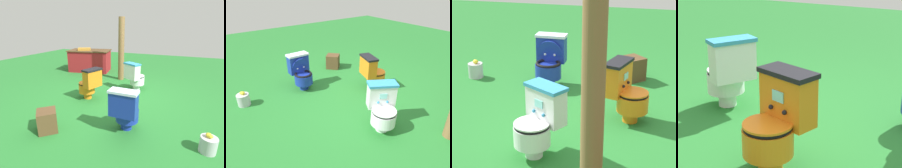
% 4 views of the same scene
% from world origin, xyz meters
% --- Properties ---
extents(ground, '(14.00, 14.00, 0.00)m').
position_xyz_m(ground, '(0.00, 0.00, 0.00)').
color(ground, '#26752D').
extents(toilet_blue, '(0.43, 0.49, 0.73)m').
position_xyz_m(toilet_blue, '(0.57, -1.07, 0.37)').
color(toilet_blue, '#192D9E').
rests_on(toilet_blue, ground).
extents(toilet_orange, '(0.59, 0.53, 0.73)m').
position_xyz_m(toilet_orange, '(-0.60, -0.17, 0.37)').
color(toilet_orange, orange).
rests_on(toilet_orange, ground).
extents(toilet_white, '(0.60, 0.63, 0.73)m').
position_xyz_m(toilet_white, '(0.18, 0.81, 0.37)').
color(toilet_white, white).
rests_on(toilet_white, ground).
extents(small_crate, '(0.42, 0.42, 0.35)m').
position_xyz_m(small_crate, '(-0.57, -1.55, 0.17)').
color(small_crate, brown).
rests_on(small_crate, ground).
extents(lemon_bucket, '(0.22, 0.22, 0.28)m').
position_xyz_m(lemon_bucket, '(1.75, -1.10, 0.12)').
color(lemon_bucket, '#B7B7BF').
rests_on(lemon_bucket, ground).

